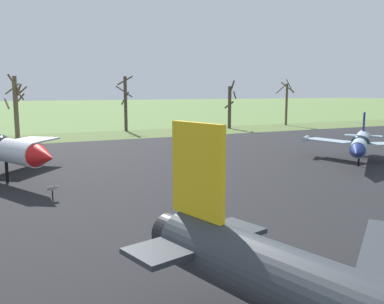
# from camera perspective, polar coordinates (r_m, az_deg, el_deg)

# --- Properties ---
(asphalt_apron) EXTENTS (95.06, 63.53, 0.05)m
(asphalt_apron) POSITION_cam_1_polar(r_m,az_deg,el_deg) (27.28, 13.49, -5.16)
(asphalt_apron) COLOR black
(asphalt_apron) RESTS_ON ground
(grass_verge_strip) EXTENTS (155.06, 12.00, 0.06)m
(grass_verge_strip) POSITION_cam_1_polar(r_m,az_deg,el_deg) (60.93, -9.61, 2.37)
(grass_verge_strip) COLOR #586C39
(grass_verge_strip) RESTS_ON ground
(info_placard_front_left) EXTENTS (0.68, 0.37, 0.89)m
(info_placard_front_left) POSITION_cam_1_polar(r_m,az_deg,el_deg) (25.32, -18.80, -5.14)
(info_placard_front_left) COLOR black
(info_placard_front_left) RESTS_ON ground
(jet_fighter_rear_left) EXTENTS (11.63, 11.04, 4.27)m
(jet_fighter_rear_left) POSITION_cam_1_polar(r_m,az_deg,el_deg) (39.25, 22.35, 1.24)
(jet_fighter_rear_left) COLOR #8EA3B2
(jet_fighter_rear_left) RESTS_ON ground
(bare_tree_far_left) EXTENTS (3.00, 2.93, 7.64)m
(bare_tree_far_left) POSITION_cam_1_polar(r_m,az_deg,el_deg) (60.87, -23.32, 5.77)
(bare_tree_far_left) COLOR brown
(bare_tree_far_left) RESTS_ON ground
(bare_tree_left_of_center) EXTENTS (2.14, 2.28, 8.63)m
(bare_tree_left_of_center) POSITION_cam_1_polar(r_m,az_deg,el_deg) (61.36, -23.19, 6.09)
(bare_tree_left_of_center) COLOR brown
(bare_tree_left_of_center) RESTS_ON ground
(bare_tree_center) EXTENTS (3.29, 3.35, 8.79)m
(bare_tree_center) POSITION_cam_1_polar(r_m,az_deg,el_deg) (66.04, -9.21, 6.85)
(bare_tree_center) COLOR #42382D
(bare_tree_center) RESTS_ON ground
(bare_tree_right_of_center) EXTENTS (1.86, 2.52, 8.16)m
(bare_tree_right_of_center) POSITION_cam_1_polar(r_m,az_deg,el_deg) (70.27, 5.28, 6.39)
(bare_tree_right_of_center) COLOR #42382D
(bare_tree_right_of_center) RESTS_ON ground
(bare_tree_far_right) EXTENTS (2.93, 3.37, 8.54)m
(bare_tree_far_right) POSITION_cam_1_polar(r_m,az_deg,el_deg) (78.65, 12.97, 6.83)
(bare_tree_far_right) COLOR brown
(bare_tree_far_right) RESTS_ON ground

